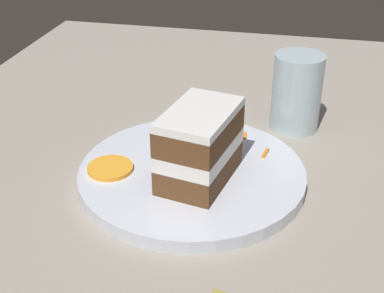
% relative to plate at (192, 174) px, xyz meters
% --- Properties ---
extents(ground_plane, '(6.00, 6.00, 0.00)m').
position_rel_plate_xyz_m(ground_plane, '(0.02, 0.01, -0.04)').
color(ground_plane, black).
rests_on(ground_plane, ground).
extents(dining_table, '(1.16, 0.85, 0.03)m').
position_rel_plate_xyz_m(dining_table, '(0.02, 0.01, -0.02)').
color(dining_table, gray).
rests_on(dining_table, ground).
extents(plate, '(0.26, 0.26, 0.02)m').
position_rel_plate_xyz_m(plate, '(0.00, 0.00, 0.00)').
color(plate, silver).
rests_on(plate, dining_table).
extents(cake_slice, '(0.11, 0.08, 0.08)m').
position_rel_plate_xyz_m(cake_slice, '(0.02, 0.01, 0.05)').
color(cake_slice, brown).
rests_on(cake_slice, plate).
extents(cream_dollop, '(0.05, 0.05, 0.04)m').
position_rel_plate_xyz_m(cream_dollop, '(-0.09, -0.00, 0.03)').
color(cream_dollop, white).
rests_on(cream_dollop, plate).
extents(orange_garnish, '(0.05, 0.05, 0.00)m').
position_rel_plate_xyz_m(orange_garnish, '(0.02, -0.09, 0.01)').
color(orange_garnish, orange).
rests_on(orange_garnish, plate).
extents(carrot_shreds_scatter, '(0.06, 0.15, 0.00)m').
position_rel_plate_xyz_m(carrot_shreds_scatter, '(-0.06, -0.00, 0.01)').
color(carrot_shreds_scatter, orange).
rests_on(carrot_shreds_scatter, plate).
extents(drinking_glass, '(0.07, 0.07, 0.10)m').
position_rel_plate_xyz_m(drinking_glass, '(-0.16, 0.11, 0.04)').
color(drinking_glass, silver).
rests_on(drinking_glass, dining_table).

